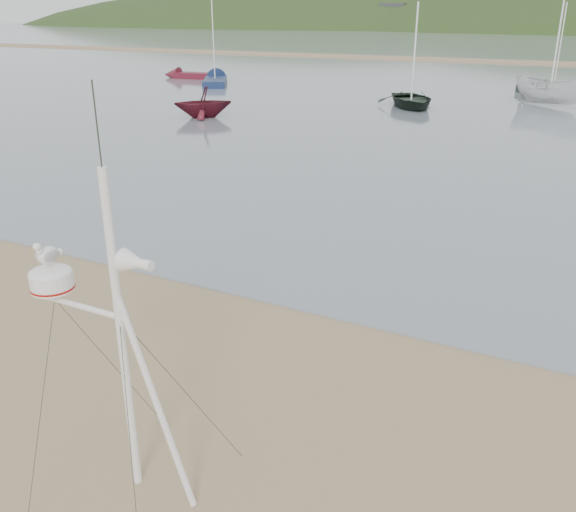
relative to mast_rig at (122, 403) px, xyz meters
The scene contains 9 objects.
ground 2.02m from the mast_rig, 143.32° to the left, with size 560.00×560.00×0.00m, color #8E7352.
sandbar 71.02m from the mast_rig, 91.08° to the left, with size 560.00×7.00×0.07m, color #8E7352.
mast_rig is the anchor object (origin of this frame).
boat_dark 32.21m from the mast_rig, 101.26° to the left, with size 3.30×0.96×4.62m, color black.
boat_red 27.45m from the mast_rig, 123.31° to the left, with size 2.61×1.59×3.03m, color #571420.
boat_white 36.22m from the mast_rig, 88.73° to the left, with size 1.75×1.80×4.67m, color silver.
sailboat_dark_mid 44.57m from the mast_rig, 87.87° to the left, with size 6.07×5.15×6.42m.
sailboat_blue_near 44.81m from the mast_rig, 122.72° to the left, with size 4.94×6.66×6.75m.
dinghy_red_far 48.68m from the mast_rig, 125.87° to the left, with size 5.59×1.98×1.33m.
Camera 1 is at (5.72, -5.26, 5.27)m, focal length 38.00 mm.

